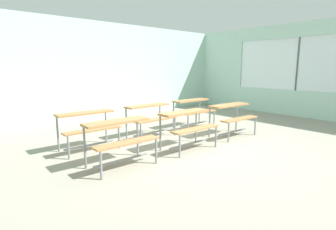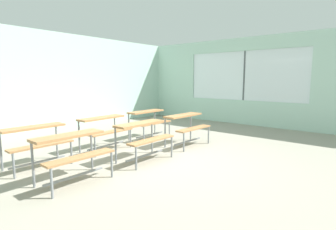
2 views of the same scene
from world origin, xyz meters
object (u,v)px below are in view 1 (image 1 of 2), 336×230
at_px(desk_bench_r0c1, 188,121).
at_px(desk_bench_r1c2, 194,107).
at_px(desk_bench_r1c0, 88,122).
at_px(desk_bench_r1c1, 150,113).
at_px(desk_bench_r0c2, 232,112).
at_px(desk_bench_r0c0, 120,132).

bearing_deg(desk_bench_r0c1, desk_bench_r1c2, 40.65).
relative_size(desk_bench_r1c0, desk_bench_r1c1, 1.00).
bearing_deg(desk_bench_r0c2, desk_bench_r1c2, 93.56).
xyz_separation_m(desk_bench_r0c1, desk_bench_r1c0, (-1.53, 1.21, 0.00)).
bearing_deg(desk_bench_r0c2, desk_bench_r0c1, -176.86).
bearing_deg(desk_bench_r1c1, desk_bench_r1c0, 178.80).
height_order(desk_bench_r0c0, desk_bench_r1c1, same).
relative_size(desk_bench_r0c2, desk_bench_r1c1, 1.01).
bearing_deg(desk_bench_r0c0, desk_bench_r1c2, 22.24).
xyz_separation_m(desk_bench_r0c1, desk_bench_r1c1, (-0.01, 1.22, 0.00)).
xyz_separation_m(desk_bench_r0c1, desk_bench_r0c2, (1.49, 0.03, 0.00)).
height_order(desk_bench_r0c0, desk_bench_r1c0, same).
height_order(desk_bench_r0c0, desk_bench_r0c2, same).
xyz_separation_m(desk_bench_r1c0, desk_bench_r1c1, (1.52, 0.01, 0.00)).
bearing_deg(desk_bench_r0c0, desk_bench_r1c1, 38.36).
bearing_deg(desk_bench_r1c2, desk_bench_r0c0, -157.78).
relative_size(desk_bench_r0c0, desk_bench_r1c2, 1.00).
distance_m(desk_bench_r0c1, desk_bench_r0c2, 1.49).
relative_size(desk_bench_r0c0, desk_bench_r1c1, 0.99).
bearing_deg(desk_bench_r1c1, desk_bench_r0c0, -143.38).
relative_size(desk_bench_r0c0, desk_bench_r0c2, 0.98).
bearing_deg(desk_bench_r0c0, desk_bench_r0c2, -0.37).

